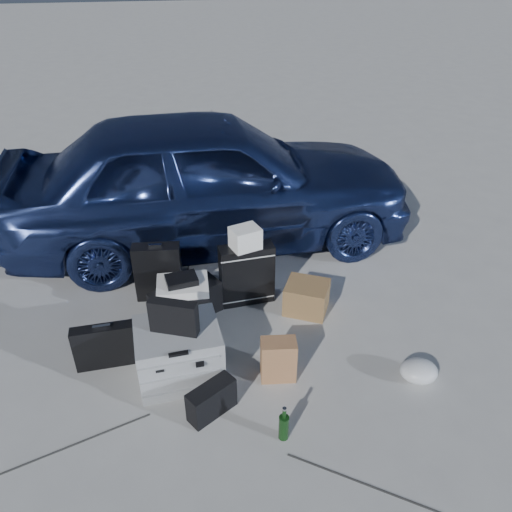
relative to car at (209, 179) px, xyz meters
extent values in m
plane|color=#ACACA7|center=(-0.08, -2.23, -0.74)|extent=(60.00, 60.00, 0.00)
imported|color=navy|center=(0.00, 0.00, 0.00)|extent=(4.37, 1.82, 1.48)
cube|color=#A3A6A9|center=(-0.49, -2.10, -0.51)|extent=(0.66, 0.56, 0.46)
cube|color=black|center=(-0.50, -2.11, -0.14)|extent=(0.37, 0.22, 0.27)
cube|color=black|center=(-1.06, -1.87, -0.55)|extent=(0.50, 0.13, 0.38)
cube|color=black|center=(-0.61, -1.02, -0.46)|extent=(0.45, 0.20, 0.57)
cube|color=black|center=(0.19, -1.24, -0.44)|extent=(0.51, 0.21, 0.59)
cube|color=white|center=(0.18, -1.25, -0.04)|extent=(0.29, 0.26, 0.20)
cube|color=black|center=(-0.39, -1.37, -0.58)|extent=(0.68, 0.52, 0.31)
cube|color=white|center=(-0.40, -1.39, -0.39)|extent=(0.46, 0.36, 0.08)
cube|color=black|center=(-0.41, -1.39, -0.32)|extent=(0.29, 0.23, 0.06)
cube|color=#A67148|center=(0.26, -2.26, -0.56)|extent=(0.29, 0.19, 0.36)
cube|color=brown|center=(0.71, -1.49, -0.60)|extent=(0.49, 0.47, 0.28)
ellipsoid|color=silver|center=(1.33, -2.49, -0.66)|extent=(0.33, 0.29, 0.16)
cube|color=black|center=(-0.29, -2.52, -0.61)|extent=(0.38, 0.31, 0.26)
cylinder|color=black|center=(0.17, -2.83, -0.60)|extent=(0.09, 0.09, 0.28)
camera|label=1|loc=(-0.43, -5.00, 2.17)|focal=35.00mm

